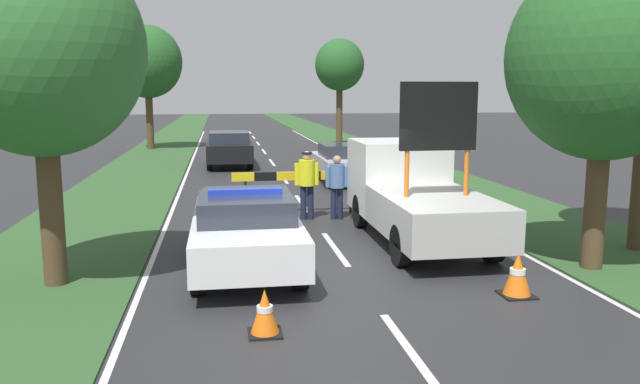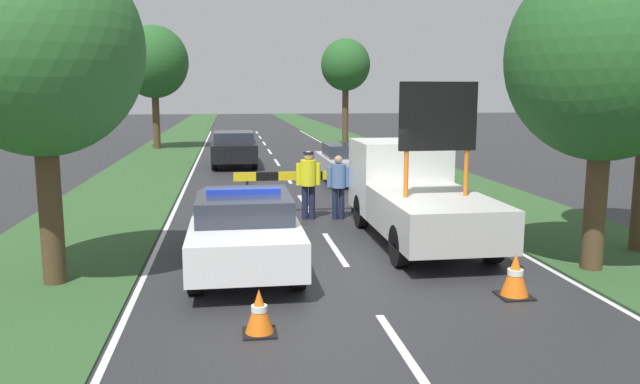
{
  "view_description": "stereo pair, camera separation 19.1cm",
  "coord_description": "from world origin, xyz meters",
  "px_view_note": "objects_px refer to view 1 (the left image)",
  "views": [
    {
      "loc": [
        -2.27,
        -10.81,
        3.21
      ],
      "look_at": [
        -0.22,
        2.07,
        1.1
      ],
      "focal_mm": 35.0,
      "sensor_mm": 36.0,
      "label": 1
    },
    {
      "loc": [
        -2.08,
        -10.84,
        3.21
      ],
      "look_at": [
        -0.22,
        2.07,
        1.1
      ],
      "focal_mm": 35.0,
      "sensor_mm": 36.0,
      "label": 2
    }
  ],
  "objects_px": {
    "traffic_cone_centre_front": "(518,274)",
    "roadside_tree_near_right": "(147,62)",
    "road_barrier": "(299,178)",
    "roadside_tree_far_left": "(40,50)",
    "police_car": "(246,228)",
    "traffic_cone_near_truck": "(265,312)",
    "traffic_cone_near_police": "(374,199)",
    "pedestrian_civilian": "(337,182)",
    "roadside_tree_mid_right": "(606,59)",
    "police_officer": "(307,179)",
    "queued_car_sedan_silver": "(344,162)",
    "work_truck": "(413,192)",
    "queued_car_sedan_black": "(229,148)",
    "roadside_tree_near_left": "(340,66)"
  },
  "relations": [
    {
      "from": "work_truck",
      "to": "roadside_tree_near_right",
      "type": "relative_size",
      "value": 0.8
    },
    {
      "from": "traffic_cone_near_police",
      "to": "roadside_tree_far_left",
      "type": "bearing_deg",
      "value": -138.72
    },
    {
      "from": "police_car",
      "to": "roadside_tree_near_left",
      "type": "distance_m",
      "value": 25.8
    },
    {
      "from": "road_barrier",
      "to": "pedestrian_civilian",
      "type": "height_order",
      "value": "pedestrian_civilian"
    },
    {
      "from": "pedestrian_civilian",
      "to": "queued_car_sedan_silver",
      "type": "relative_size",
      "value": 0.4
    },
    {
      "from": "police_car",
      "to": "traffic_cone_near_truck",
      "type": "xyz_separation_m",
      "value": [
        0.11,
        -3.26,
        -0.43
      ]
    },
    {
      "from": "work_truck",
      "to": "queued_car_sedan_black",
      "type": "xyz_separation_m",
      "value": [
        -3.8,
        14.24,
        -0.25
      ]
    },
    {
      "from": "police_car",
      "to": "road_barrier",
      "type": "relative_size",
      "value": 1.34
    },
    {
      "from": "work_truck",
      "to": "roadside_tree_near_right",
      "type": "height_order",
      "value": "roadside_tree_near_right"
    },
    {
      "from": "traffic_cone_near_police",
      "to": "roadside_tree_mid_right",
      "type": "relative_size",
      "value": 0.09
    },
    {
      "from": "roadside_tree_near_left",
      "to": "roadside_tree_far_left",
      "type": "bearing_deg",
      "value": -110.86
    },
    {
      "from": "work_truck",
      "to": "queued_car_sedan_silver",
      "type": "xyz_separation_m",
      "value": [
        0.18,
        8.74,
        -0.32
      ]
    },
    {
      "from": "traffic_cone_near_police",
      "to": "pedestrian_civilian",
      "type": "bearing_deg",
      "value": -132.62
    },
    {
      "from": "police_car",
      "to": "traffic_cone_near_truck",
      "type": "height_order",
      "value": "police_car"
    },
    {
      "from": "road_barrier",
      "to": "queued_car_sedan_silver",
      "type": "xyz_separation_m",
      "value": [
        2.33,
        5.61,
        -0.23
      ]
    },
    {
      "from": "traffic_cone_centre_front",
      "to": "roadside_tree_mid_right",
      "type": "relative_size",
      "value": 0.13
    },
    {
      "from": "police_car",
      "to": "traffic_cone_near_truck",
      "type": "distance_m",
      "value": 3.29
    },
    {
      "from": "work_truck",
      "to": "police_officer",
      "type": "distance_m",
      "value": 3.13
    },
    {
      "from": "traffic_cone_near_police",
      "to": "police_officer",
      "type": "bearing_deg",
      "value": -146.99
    },
    {
      "from": "traffic_cone_centre_front",
      "to": "roadside_tree_near_left",
      "type": "xyz_separation_m",
      "value": [
        2.26,
        26.98,
        4.31
      ]
    },
    {
      "from": "traffic_cone_near_truck",
      "to": "roadside_tree_near_left",
      "type": "distance_m",
      "value": 28.98
    },
    {
      "from": "traffic_cone_centre_front",
      "to": "queued_car_sedan_silver",
      "type": "bearing_deg",
      "value": 91.15
    },
    {
      "from": "police_car",
      "to": "roadside_tree_far_left",
      "type": "relative_size",
      "value": 0.84
    },
    {
      "from": "queued_car_sedan_black",
      "to": "roadside_tree_mid_right",
      "type": "xyz_separation_m",
      "value": [
        6.29,
        -17.13,
        2.98
      ]
    },
    {
      "from": "pedestrian_civilian",
      "to": "traffic_cone_centre_front",
      "type": "distance_m",
      "value": 6.64
    },
    {
      "from": "traffic_cone_centre_front",
      "to": "traffic_cone_near_truck",
      "type": "bearing_deg",
      "value": -166.66
    },
    {
      "from": "police_officer",
      "to": "roadside_tree_mid_right",
      "type": "xyz_separation_m",
      "value": [
        4.52,
        -5.27,
        2.73
      ]
    },
    {
      "from": "queued_car_sedan_black",
      "to": "roadside_tree_near_left",
      "type": "height_order",
      "value": "roadside_tree_near_left"
    },
    {
      "from": "roadside_tree_near_right",
      "to": "traffic_cone_centre_front",
      "type": "bearing_deg",
      "value": -72.58
    },
    {
      "from": "traffic_cone_near_truck",
      "to": "traffic_cone_near_police",
      "type": "bearing_deg",
      "value": 67.32
    },
    {
      "from": "police_car",
      "to": "traffic_cone_centre_front",
      "type": "bearing_deg",
      "value": -31.83
    },
    {
      "from": "traffic_cone_centre_front",
      "to": "roadside_tree_near_right",
      "type": "distance_m",
      "value": 28.64
    },
    {
      "from": "police_officer",
      "to": "traffic_cone_near_truck",
      "type": "bearing_deg",
      "value": 60.43
    },
    {
      "from": "pedestrian_civilian",
      "to": "roadside_tree_near_right",
      "type": "height_order",
      "value": "roadside_tree_near_right"
    },
    {
      "from": "police_officer",
      "to": "queued_car_sedan_black",
      "type": "relative_size",
      "value": 0.38
    },
    {
      "from": "police_car",
      "to": "queued_car_sedan_silver",
      "type": "height_order",
      "value": "police_car"
    },
    {
      "from": "police_car",
      "to": "traffic_cone_centre_front",
      "type": "relative_size",
      "value": 6.66
    },
    {
      "from": "road_barrier",
      "to": "roadside_tree_mid_right",
      "type": "distance_m",
      "value": 8.11
    },
    {
      "from": "roadside_tree_near_right",
      "to": "roadside_tree_mid_right",
      "type": "height_order",
      "value": "roadside_tree_near_right"
    },
    {
      "from": "police_officer",
      "to": "queued_car_sedan_black",
      "type": "xyz_separation_m",
      "value": [
        -1.77,
        11.85,
        -0.25
      ]
    },
    {
      "from": "traffic_cone_near_truck",
      "to": "roadside_tree_near_left",
      "type": "xyz_separation_m",
      "value": [
        6.33,
        27.94,
        4.35
      ]
    },
    {
      "from": "traffic_cone_centre_front",
      "to": "queued_car_sedan_silver",
      "type": "height_order",
      "value": "queued_car_sedan_silver"
    },
    {
      "from": "road_barrier",
      "to": "roadside_tree_far_left",
      "type": "relative_size",
      "value": 0.62
    },
    {
      "from": "police_officer",
      "to": "queued_car_sedan_silver",
      "type": "bearing_deg",
      "value": -126.67
    },
    {
      "from": "road_barrier",
      "to": "police_officer",
      "type": "height_order",
      "value": "police_officer"
    },
    {
      "from": "pedestrian_civilian",
      "to": "roadside_tree_mid_right",
      "type": "bearing_deg",
      "value": -37.67
    },
    {
      "from": "traffic_cone_near_truck",
      "to": "roadside_tree_far_left",
      "type": "xyz_separation_m",
      "value": [
        -3.3,
        2.68,
        3.55
      ]
    },
    {
      "from": "roadside_tree_near_left",
      "to": "roadside_tree_mid_right",
      "type": "height_order",
      "value": "roadside_tree_near_left"
    },
    {
      "from": "police_car",
      "to": "work_truck",
      "type": "bearing_deg",
      "value": 22.73
    },
    {
      "from": "traffic_cone_centre_front",
      "to": "road_barrier",
      "type": "bearing_deg",
      "value": 109.65
    }
  ]
}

